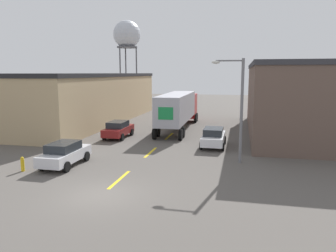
{
  "coord_description": "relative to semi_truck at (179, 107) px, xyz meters",
  "views": [
    {
      "loc": [
        6.78,
        -14.78,
        6.15
      ],
      "look_at": [
        0.92,
        11.45,
        1.79
      ],
      "focal_mm": 35.0,
      "sensor_mm": 36.0,
      "label": 1
    }
  ],
  "objects": [
    {
      "name": "ground_plane",
      "position": [
        -0.12,
        -20.6,
        -2.41
      ],
      "size": [
        160.0,
        160.0,
        0.0
      ],
      "primitive_type": "plane",
      "color": "#56514C"
    },
    {
      "name": "warehouse_left",
      "position": [
        -13.02,
        2.83,
        0.65
      ],
      "size": [
        10.61,
        28.72,
        6.11
      ],
      "color": "tan",
      "rests_on": "ground_plane"
    },
    {
      "name": "parked_car_left_far",
      "position": [
        -4.74,
        -6.27,
        -1.58
      ],
      "size": [
        1.97,
        4.38,
        1.6
      ],
      "color": "maroon",
      "rests_on": "ground_plane"
    },
    {
      "name": "semi_truck",
      "position": [
        0.0,
        0.0,
        0.0
      ],
      "size": [
        2.99,
        14.39,
        3.98
      ],
      "rotation": [
        0.0,
        0.0,
        0.02
      ],
      "color": "#B21919",
      "rests_on": "ground_plane"
    },
    {
      "name": "parked_car_right_mid",
      "position": [
        4.5,
        -8.15,
        -1.58
      ],
      "size": [
        1.97,
        4.38,
        1.6
      ],
      "color": "silver",
      "rests_on": "ground_plane"
    },
    {
      "name": "street_lamp",
      "position": [
        6.46,
        -12.81,
        1.74
      ],
      "size": [
        2.19,
        0.32,
        7.12
      ],
      "color": "slate",
      "rests_on": "ground_plane"
    },
    {
      "name": "parked_car_left_near",
      "position": [
        -4.74,
        -16.12,
        -1.58
      ],
      "size": [
        1.97,
        4.38,
        1.6
      ],
      "color": "silver",
      "rests_on": "ground_plane"
    },
    {
      "name": "fire_hydrant",
      "position": [
        -6.68,
        -17.87,
        -1.94
      ],
      "size": [
        0.22,
        0.22,
        0.94
      ],
      "color": "gold",
      "rests_on": "ground_plane"
    },
    {
      "name": "road_centerline",
      "position": [
        -0.12,
        -11.28,
        -2.41
      ],
      "size": [
        0.2,
        16.94,
        0.01
      ],
      "color": "yellow",
      "rests_on": "ground_plane"
    },
    {
      "name": "water_tower",
      "position": [
        -17.35,
        32.19,
        11.61
      ],
      "size": [
        5.76,
        5.76,
        17.09
      ],
      "color": "#47474C",
      "rests_on": "ground_plane"
    },
    {
      "name": "warehouse_right",
      "position": [
        14.58,
        -0.18,
        1.15
      ],
      "size": [
        14.19,
        21.64,
        7.12
      ],
      "color": "brown",
      "rests_on": "ground_plane"
    }
  ]
}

